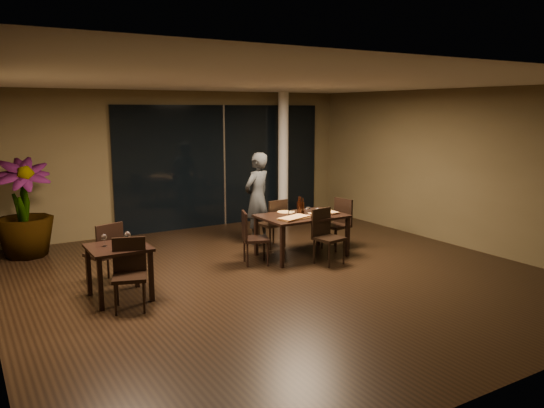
{
  "coord_description": "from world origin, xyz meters",
  "views": [
    {
      "loc": [
        -4.23,
        -6.85,
        2.61
      ],
      "look_at": [
        0.25,
        0.59,
        1.05
      ],
      "focal_mm": 35.0,
      "sensor_mm": 36.0,
      "label": 1
    }
  ],
  "objects_px": {
    "main_table": "(302,219)",
    "potted_plant": "(23,208)",
    "chair_side_far": "(106,250)",
    "chair_side_near": "(130,270)",
    "side_table": "(118,255)",
    "diner": "(257,198)",
    "bottle_a": "(300,206)",
    "chair_main_left": "(251,235)",
    "bottle_c": "(299,205)",
    "chair_main_right": "(339,221)",
    "chair_main_far": "(274,221)",
    "bottle_b": "(303,206)",
    "chair_main_near": "(326,233)"
  },
  "relations": [
    {
      "from": "main_table",
      "to": "potted_plant",
      "type": "distance_m",
      "value": 4.95
    },
    {
      "from": "potted_plant",
      "to": "main_table",
      "type": "bearing_deg",
      "value": -30.67
    },
    {
      "from": "chair_side_far",
      "to": "chair_side_near",
      "type": "height_order",
      "value": "chair_side_far"
    },
    {
      "from": "side_table",
      "to": "chair_side_far",
      "type": "distance_m",
      "value": 0.68
    },
    {
      "from": "diner",
      "to": "bottle_a",
      "type": "relative_size",
      "value": 5.49
    },
    {
      "from": "chair_main_left",
      "to": "bottle_c",
      "type": "distance_m",
      "value": 1.1
    },
    {
      "from": "chair_main_right",
      "to": "chair_side_far",
      "type": "xyz_separation_m",
      "value": [
        -4.31,
        0.09,
        0.01
      ]
    },
    {
      "from": "chair_main_right",
      "to": "bottle_c",
      "type": "bearing_deg",
      "value": -98.62
    },
    {
      "from": "chair_main_far",
      "to": "potted_plant",
      "type": "distance_m",
      "value": 4.51
    },
    {
      "from": "chair_main_far",
      "to": "bottle_b",
      "type": "distance_m",
      "value": 0.81
    },
    {
      "from": "chair_main_far",
      "to": "diner",
      "type": "height_order",
      "value": "diner"
    },
    {
      "from": "chair_side_far",
      "to": "chair_side_near",
      "type": "xyz_separation_m",
      "value": [
        0.03,
        -1.09,
        -0.01
      ]
    },
    {
      "from": "main_table",
      "to": "potted_plant",
      "type": "relative_size",
      "value": 0.85
    },
    {
      "from": "chair_side_near",
      "to": "bottle_b",
      "type": "bearing_deg",
      "value": 34.33
    },
    {
      "from": "bottle_b",
      "to": "chair_side_far",
      "type": "bearing_deg",
      "value": 177.95
    },
    {
      "from": "chair_main_near",
      "to": "bottle_a",
      "type": "relative_size",
      "value": 2.89
    },
    {
      "from": "chair_side_far",
      "to": "bottle_c",
      "type": "relative_size",
      "value": 2.95
    },
    {
      "from": "diner",
      "to": "side_table",
      "type": "bearing_deg",
      "value": 6.77
    },
    {
      "from": "chair_main_left",
      "to": "bottle_a",
      "type": "relative_size",
      "value": 2.8
    },
    {
      "from": "diner",
      "to": "chair_side_near",
      "type": "bearing_deg",
      "value": 12.45
    },
    {
      "from": "side_table",
      "to": "bottle_c",
      "type": "xyz_separation_m",
      "value": [
        3.39,
        0.58,
        0.29
      ]
    },
    {
      "from": "chair_side_far",
      "to": "bottle_b",
      "type": "relative_size",
      "value": 3.27
    },
    {
      "from": "bottle_c",
      "to": "side_table",
      "type": "bearing_deg",
      "value": -170.34
    },
    {
      "from": "main_table",
      "to": "bottle_c",
      "type": "height_order",
      "value": "bottle_c"
    },
    {
      "from": "chair_main_right",
      "to": "bottle_a",
      "type": "bearing_deg",
      "value": -94.72
    },
    {
      "from": "main_table",
      "to": "chair_main_far",
      "type": "bearing_deg",
      "value": 99.33
    },
    {
      "from": "bottle_a",
      "to": "main_table",
      "type": "bearing_deg",
      "value": -24.92
    },
    {
      "from": "chair_main_right",
      "to": "bottle_c",
      "type": "relative_size",
      "value": 2.92
    },
    {
      "from": "chair_main_near",
      "to": "chair_side_near",
      "type": "xyz_separation_m",
      "value": [
        -3.47,
        -0.34,
        -0.0
      ]
    },
    {
      "from": "side_table",
      "to": "chair_side_far",
      "type": "xyz_separation_m",
      "value": [
        -0.01,
        0.67,
        -0.09
      ]
    },
    {
      "from": "chair_side_near",
      "to": "diner",
      "type": "distance_m",
      "value": 3.86
    },
    {
      "from": "bottle_a",
      "to": "bottle_c",
      "type": "distance_m",
      "value": 0.07
    },
    {
      "from": "potted_plant",
      "to": "bottle_a",
      "type": "height_order",
      "value": "potted_plant"
    },
    {
      "from": "bottle_b",
      "to": "bottle_c",
      "type": "xyz_separation_m",
      "value": [
        -0.06,
        0.03,
        0.02
      ]
    },
    {
      "from": "main_table",
      "to": "bottle_c",
      "type": "distance_m",
      "value": 0.25
    },
    {
      "from": "bottle_c",
      "to": "potted_plant",
      "type": "bearing_deg",
      "value": 150.02
    },
    {
      "from": "chair_side_near",
      "to": "chair_main_right",
      "type": "bearing_deg",
      "value": 31.74
    },
    {
      "from": "chair_main_right",
      "to": "potted_plant",
      "type": "xyz_separation_m",
      "value": [
        -5.16,
        2.44,
        0.35
      ]
    },
    {
      "from": "chair_side_near",
      "to": "potted_plant",
      "type": "distance_m",
      "value": 3.57
    },
    {
      "from": "side_table",
      "to": "diner",
      "type": "height_order",
      "value": "diner"
    },
    {
      "from": "chair_main_far",
      "to": "chair_main_right",
      "type": "distance_m",
      "value": 1.22
    },
    {
      "from": "diner",
      "to": "bottle_c",
      "type": "relative_size",
      "value": 5.51
    },
    {
      "from": "bottle_b",
      "to": "side_table",
      "type": "bearing_deg",
      "value": -170.97
    },
    {
      "from": "chair_main_near",
      "to": "chair_side_far",
      "type": "relative_size",
      "value": 0.98
    },
    {
      "from": "chair_main_right",
      "to": "bottle_a",
      "type": "distance_m",
      "value": 1.01
    },
    {
      "from": "side_table",
      "to": "chair_main_far",
      "type": "bearing_deg",
      "value": 20.73
    },
    {
      "from": "bottle_b",
      "to": "chair_main_far",
      "type": "bearing_deg",
      "value": 103.93
    },
    {
      "from": "main_table",
      "to": "chair_side_far",
      "type": "distance_m",
      "value": 3.41
    },
    {
      "from": "side_table",
      "to": "diner",
      "type": "relative_size",
      "value": 0.45
    },
    {
      "from": "bottle_c",
      "to": "chair_side_far",
      "type": "bearing_deg",
      "value": 178.39
    }
  ]
}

